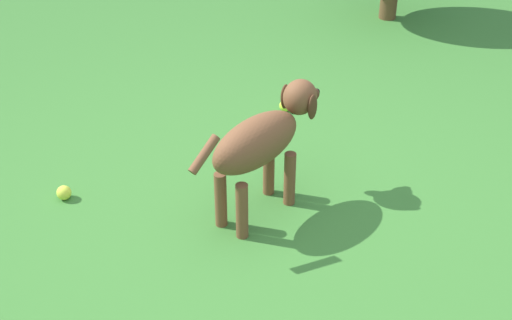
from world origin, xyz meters
TOP-DOWN VIEW (x-y plane):
  - ground at (0.00, 0.00)m, footprint 14.00×14.00m
  - dog at (0.03, 0.11)m, footprint 0.72×0.43m
  - tennis_ball_0 at (-0.77, 0.50)m, footprint 0.07×0.07m
  - tennis_ball_1 at (0.48, 0.91)m, footprint 0.07×0.07m

SIDE VIEW (x-z plane):
  - ground at x=0.00m, z-range 0.00..0.00m
  - tennis_ball_0 at x=-0.77m, z-range 0.00..0.07m
  - tennis_ball_1 at x=0.48m, z-range 0.00..0.07m
  - dog at x=0.03m, z-range 0.09..0.62m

